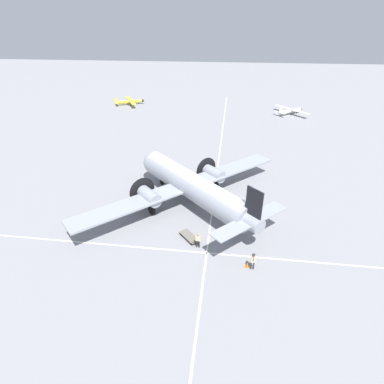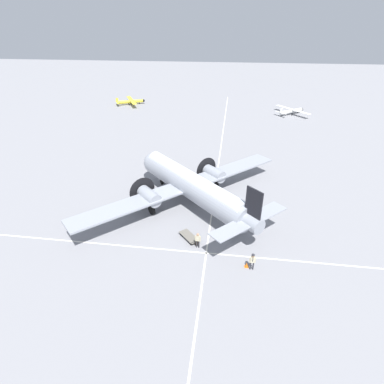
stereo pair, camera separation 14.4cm
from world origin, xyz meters
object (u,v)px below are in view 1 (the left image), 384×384
object	(u,v)px
passenger_boarding	(198,239)
light_aircraft_distant	(291,111)
airliner_main	(190,184)
traffic_cone	(247,265)
baggage_cart	(190,236)
light_aircraft_taxiing	(130,101)
crew_foreground	(253,260)
suitcase_near_door	(197,243)

from	to	relation	value
passenger_boarding	light_aircraft_distant	xyz separation A→B (m)	(-50.35, 16.19, -0.19)
airliner_main	traffic_cone	world-z (taller)	airliner_main
baggage_cart	light_aircraft_taxiing	bearing A→B (deg)	-18.53
airliner_main	traffic_cone	xyz separation A→B (m)	(9.77, 6.38, -2.41)
baggage_cart	crew_foreground	bearing A→B (deg)	-161.95
passenger_boarding	baggage_cart	bearing A→B (deg)	-46.56
airliner_main	crew_foreground	world-z (taller)	airliner_main
airliner_main	light_aircraft_taxiing	xyz separation A→B (m)	(-47.10, -22.14, -1.80)
light_aircraft_distant	traffic_cone	xyz separation A→B (m)	(52.38, -11.66, -0.61)
traffic_cone	light_aircraft_distant	bearing A→B (deg)	167.45
passenger_boarding	traffic_cone	size ratio (longest dim) A/B	3.63
crew_foreground	traffic_cone	bearing A→B (deg)	-32.28
crew_foreground	traffic_cone	world-z (taller)	crew_foreground
crew_foreground	light_aircraft_distant	xyz separation A→B (m)	(-52.62, 11.24, -0.22)
light_aircraft_taxiing	traffic_cone	xyz separation A→B (m)	(56.88, 28.52, -0.61)
baggage_cart	traffic_cone	bearing A→B (deg)	-162.01
passenger_boarding	light_aircraft_distant	bearing A→B (deg)	-103.84
light_aircraft_distant	light_aircraft_taxiing	xyz separation A→B (m)	(-4.50, -40.19, 0.00)
passenger_boarding	light_aircraft_distant	size ratio (longest dim) A/B	0.19
airliner_main	baggage_cart	size ratio (longest dim) A/B	8.94
airliner_main	light_aircraft_distant	xyz separation A→B (m)	(-42.61, 18.05, -1.80)
baggage_cart	light_aircraft_distant	distance (m)	52.08
crew_foreground	light_aircraft_distant	world-z (taller)	light_aircraft_distant
suitcase_near_door	light_aircraft_taxiing	size ratio (longest dim) A/B	0.05
light_aircraft_taxiing	crew_foreground	bearing A→B (deg)	-90.71
passenger_boarding	light_aircraft_distant	distance (m)	52.89
baggage_cart	light_aircraft_taxiing	world-z (taller)	light_aircraft_taxiing
light_aircraft_distant	light_aircraft_taxiing	distance (m)	40.44
light_aircraft_taxiing	traffic_cone	world-z (taller)	light_aircraft_taxiing
airliner_main	traffic_cone	size ratio (longest dim) A/B	47.54
airliner_main	suitcase_near_door	distance (m)	7.95
airliner_main	suitcase_near_door	size ratio (longest dim) A/B	43.05
crew_foreground	baggage_cart	world-z (taller)	crew_foreground
baggage_cart	traffic_cone	size ratio (longest dim) A/B	5.32
suitcase_near_door	baggage_cart	world-z (taller)	baggage_cart
crew_foreground	suitcase_near_door	bearing A→B (deg)	-30.03
light_aircraft_distant	traffic_cone	distance (m)	53.67
crew_foreground	light_aircraft_distant	size ratio (longest dim) A/B	0.19
crew_foreground	baggage_cart	xyz separation A→B (m)	(-3.45, -5.93, -0.75)
traffic_cone	baggage_cart	bearing A→B (deg)	-120.26
passenger_boarding	baggage_cart	world-z (taller)	passenger_boarding
traffic_cone	crew_foreground	bearing A→B (deg)	60.55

